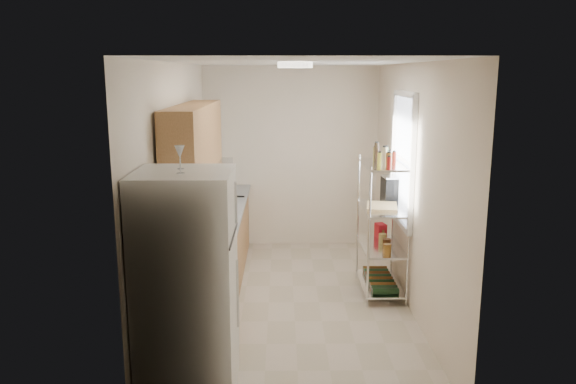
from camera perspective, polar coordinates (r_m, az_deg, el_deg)
name	(u,v)px	position (r m, az deg, el deg)	size (l,w,h in m)	color
room	(294,188)	(5.96, 0.63, 0.44)	(2.52, 4.42, 2.62)	#BFAF9B
counter_run	(215,251)	(6.64, -7.46, -6.00)	(0.63, 3.51, 0.90)	#AD7B4A
upper_cabinets	(195,139)	(6.05, -9.47, 5.34)	(0.33, 2.20, 0.72)	#AD7B4A
range_hood	(210,166)	(6.88, -7.90, 2.65)	(0.50, 0.60, 0.12)	#B7BABC
window	(403,159)	(6.40, 11.60, 3.27)	(0.06, 1.00, 1.46)	white
bakers_rack	(383,199)	(6.39, 9.61, -0.70)	(0.45, 0.90, 1.73)	silver
ceiling_dome	(295,65)	(5.54, 0.73, 12.79)	(0.34, 0.34, 0.06)	white
refrigerator	(187,284)	(4.48, -10.22, -9.17)	(0.73, 0.73, 1.78)	silver
wine_glass_a	(180,157)	(4.33, -10.88, 3.47)	(0.06, 0.06, 0.18)	silver
wine_glass_b	(180,160)	(4.13, -10.91, 3.25)	(0.07, 0.07, 0.21)	silver
rice_cooker	(213,205)	(6.57, -7.59, -1.29)	(0.24, 0.24, 0.19)	white
frying_pan_large	(210,208)	(6.74, -7.90, -1.61)	(0.26, 0.26, 0.04)	black
frying_pan_small	(225,197)	(7.34, -6.47, -0.46)	(0.20, 0.20, 0.04)	black
cutting_board	(382,206)	(6.39, 9.53, -1.46)	(0.33, 0.43, 0.03)	tan
espresso_machine	(390,188)	(6.73, 10.34, 0.37)	(0.17, 0.26, 0.30)	black
storage_bag	(381,230)	(6.83, 9.39, -3.88)	(0.10, 0.15, 0.17)	red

